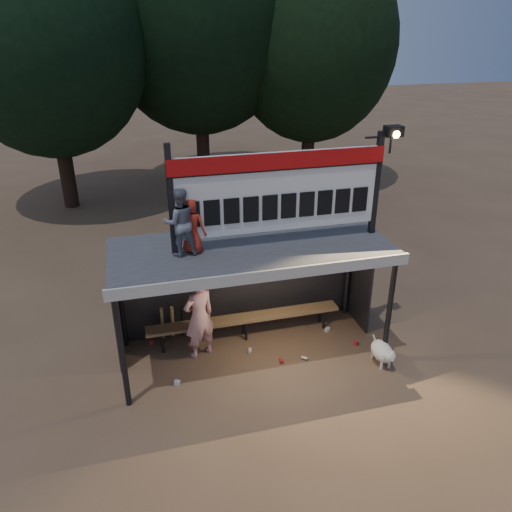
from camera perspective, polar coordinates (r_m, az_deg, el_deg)
The scene contains 13 objects.
ground at distance 10.08m, azimuth -0.52°, elevation -10.89°, with size 80.00×80.00×0.00m, color brown.
player at distance 9.59m, azimuth -6.51°, elevation -6.92°, with size 0.63×0.41×1.73m, color white.
child_a at distance 8.43m, azimuth -8.68°, elevation 3.84°, with size 0.57×0.45×1.18m, color slate.
child_b at distance 8.55m, azimuth -7.29°, elevation 3.52°, with size 0.48×0.31×0.98m, color #AA291A.
dugout_shelter at distance 9.32m, azimuth -0.94°, elevation -0.83°, with size 5.10×2.08×2.32m.
scoreboard_assembly at distance 8.68m, azimuth 3.00°, elevation 7.66°, with size 4.10×0.27×1.99m.
bench at distance 10.27m, azimuth -1.30°, elevation -7.19°, with size 4.00×0.35×0.48m.
tree_left at distance 18.00m, azimuth -23.04°, elevation 22.11°, with size 6.46×6.46×9.27m.
tree_mid at distance 19.61m, azimuth -6.76°, elevation 25.79°, with size 7.22×7.22×10.36m.
tree_right at distance 19.68m, azimuth 6.48°, elevation 22.95°, with size 6.08×6.08×8.72m.
dog at distance 9.90m, azimuth 14.29°, elevation -10.57°, with size 0.36×0.81×0.49m.
bats at distance 10.32m, azimuth -9.53°, elevation -7.43°, with size 0.47×0.33×0.84m.
litter at distance 10.03m, azimuth 1.01°, elevation -10.85°, with size 4.10×1.50×0.08m.
Camera 1 is at (-2.00, -7.88, 5.96)m, focal length 35.00 mm.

